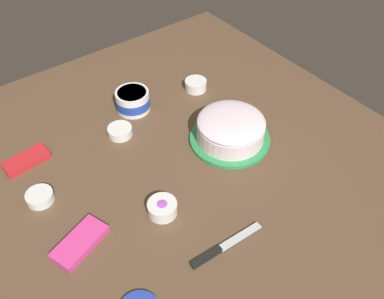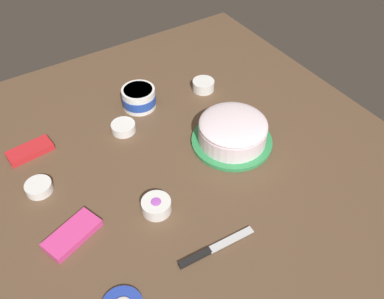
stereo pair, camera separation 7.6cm
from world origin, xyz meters
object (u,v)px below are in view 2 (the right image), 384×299
Objects in this scene: spreading_knife at (210,250)px; sprinkle_bowl_green at (39,187)px; frosting_tub at (139,98)px; sprinkle_bowl_yellow at (203,85)px; candy_box_lower at (72,234)px; sprinkle_bowl_orange at (123,127)px; sprinkle_bowl_rainbow at (156,205)px; frosted_cake at (233,132)px; candy_box_upper at (30,151)px.

sprinkle_bowl_green is (0.32, -0.46, 0.01)m from spreading_knife.
frosting_tub reaches higher than spreading_knife.
sprinkle_bowl_yellow is 0.78m from candy_box_lower.
sprinkle_bowl_rainbow is at bearing 79.22° from sprinkle_bowl_orange.
frosting_tub is (0.18, -0.35, -0.01)m from frosted_cake.
frosting_tub is 1.55× the size of sprinkle_bowl_green.
sprinkle_bowl_rainbow is at bearing 17.50° from frosted_cake.
candy_box_upper is (0.69, -0.02, -0.01)m from sprinkle_bowl_yellow.
candy_box_lower is at bearing 28.56° from sprinkle_bowl_yellow.
sprinkle_bowl_orange is (0.11, 0.09, -0.02)m from frosting_tub.
frosted_cake is 0.38m from sprinkle_bowl_rainbow.
frosting_tub is at bearing -111.53° from sprinkle_bowl_rainbow.
frosted_cake is at bearing 138.51° from sprinkle_bowl_orange.
sprinkle_bowl_green is at bearing -103.17° from candy_box_lower.
sprinkle_bowl_rainbow is at bearing 43.34° from sprinkle_bowl_yellow.
sprinkle_bowl_rainbow is at bearing 136.03° from sprinkle_bowl_green.
frosted_cake is 2.20× the size of frosting_tub.
candy_box_lower is at bearing -10.60° from sprinkle_bowl_rainbow.
sprinkle_bowl_yellow is 0.38m from sprinkle_bowl_orange.
sprinkle_bowl_rainbow is (0.44, 0.42, 0.00)m from sprinkle_bowl_yellow.
frosting_tub is 0.50m from sprinkle_bowl_rainbow.
sprinkle_bowl_green is at bearing 76.48° from candy_box_upper.
sprinkle_bowl_yellow is at bearing 170.81° from frosting_tub.
sprinkle_bowl_rainbow reaches higher than sprinkle_bowl_green.
spreading_knife is at bearing 57.91° from sprinkle_bowl_yellow.
frosted_cake reaches higher than sprinkle_bowl_yellow.
frosting_tub reaches higher than sprinkle_bowl_orange.
candy_box_lower is at bearing 6.42° from frosted_cake.
frosting_tub is 0.53× the size of spreading_knife.
spreading_knife is 0.56m from sprinkle_bowl_green.
frosted_cake reaches higher than candy_box_upper.
sprinkle_bowl_green is 0.56× the size of candy_box_upper.
spreading_knife is at bearing 125.26° from sprinkle_bowl_green.
sprinkle_bowl_yellow is at bearing -122.09° from spreading_knife.
sprinkle_bowl_rainbow is 0.60× the size of candy_box_upper.
spreading_knife is 0.57m from sprinkle_bowl_orange.
candy_box_upper is at bearing -109.88° from candy_box_lower.
candy_box_upper is at bearing 3.61° from frosting_tub.
frosting_tub is at bearing -140.10° from sprinkle_bowl_orange.
sprinkle_bowl_green is (0.34, 0.11, -0.00)m from sprinkle_bowl_orange.
sprinkle_bowl_orange is 1.05× the size of sprinkle_bowl_green.
spreading_knife is 1.62× the size of candy_box_upper.
candy_box_upper is (0.00, -0.39, 0.00)m from candy_box_lower.
sprinkle_bowl_rainbow reaches higher than candy_box_upper.
spreading_knife is 0.70m from candy_box_upper.
spreading_knife is (0.30, 0.31, -0.04)m from frosted_cake.
sprinkle_bowl_yellow reaches higher than candy_box_upper.
spreading_knife is (0.13, 0.66, -0.03)m from frosting_tub.
frosted_cake is at bearing 166.90° from sprinkle_bowl_green.
sprinkle_bowl_orange is at bearing 7.81° from sprinkle_bowl_yellow.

